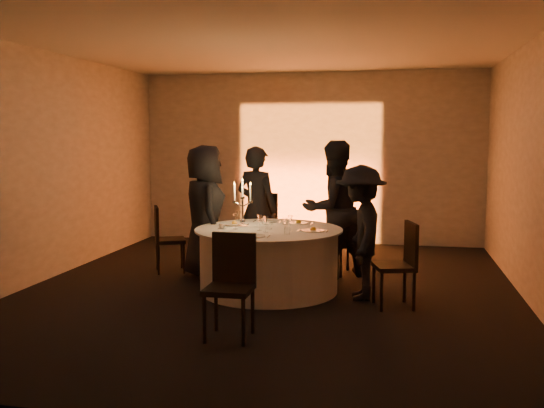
% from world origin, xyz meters
% --- Properties ---
extents(floor, '(7.00, 7.00, 0.00)m').
position_xyz_m(floor, '(0.00, 0.00, 0.00)').
color(floor, black).
rests_on(floor, ground).
extents(ceiling, '(7.00, 7.00, 0.00)m').
position_xyz_m(ceiling, '(0.00, 0.00, 3.00)').
color(ceiling, silver).
rests_on(ceiling, wall_back).
extents(wall_back, '(7.00, 0.00, 7.00)m').
position_xyz_m(wall_back, '(0.00, 3.50, 1.50)').
color(wall_back, '#A39E97').
rests_on(wall_back, floor).
extents(wall_front, '(7.00, 0.00, 7.00)m').
position_xyz_m(wall_front, '(0.00, -3.50, 1.50)').
color(wall_front, '#A39E97').
rests_on(wall_front, floor).
extents(wall_left, '(0.00, 7.00, 7.00)m').
position_xyz_m(wall_left, '(-3.00, 0.00, 1.50)').
color(wall_left, '#A39E97').
rests_on(wall_left, floor).
extents(wall_right, '(0.00, 7.00, 7.00)m').
position_xyz_m(wall_right, '(3.00, 0.00, 1.50)').
color(wall_right, '#A39E97').
rests_on(wall_right, floor).
extents(uplighter_fixture, '(0.25, 0.12, 0.10)m').
position_xyz_m(uplighter_fixture, '(0.00, 3.20, 0.05)').
color(uplighter_fixture, black).
rests_on(uplighter_fixture, floor).
extents(banquet_table, '(1.80, 1.80, 0.77)m').
position_xyz_m(banquet_table, '(0.00, 0.00, 0.38)').
color(banquet_table, black).
rests_on(banquet_table, floor).
extents(chair_left, '(0.54, 0.54, 0.92)m').
position_xyz_m(chair_left, '(-1.63, 0.72, 0.52)').
color(chair_left, black).
rests_on(chair_left, floor).
extents(chair_back_left, '(0.55, 0.55, 1.07)m').
position_xyz_m(chair_back_left, '(-0.37, 1.56, 0.61)').
color(chair_back_left, black).
rests_on(chair_back_left, floor).
extents(chair_back_right, '(0.53, 0.53, 0.87)m').
position_xyz_m(chair_back_right, '(0.88, 1.03, 0.48)').
color(chair_back_right, black).
rests_on(chair_back_right, floor).
extents(chair_right, '(0.51, 0.51, 0.95)m').
position_xyz_m(chair_right, '(1.58, -0.40, 0.53)').
color(chair_right, black).
rests_on(chair_right, floor).
extents(chair_front, '(0.43, 0.43, 0.98)m').
position_xyz_m(chair_front, '(-0.00, -1.72, 0.55)').
color(chair_front, black).
rests_on(chair_front, floor).
extents(guest_left, '(0.90, 1.03, 1.77)m').
position_xyz_m(guest_left, '(-0.98, 0.52, 0.89)').
color(guest_left, black).
rests_on(guest_left, floor).
extents(guest_back_left, '(0.74, 0.61, 1.75)m').
position_xyz_m(guest_back_left, '(-0.41, 1.15, 0.87)').
color(guest_back_left, black).
rests_on(guest_back_left, floor).
extents(guest_back_right, '(1.13, 1.09, 1.83)m').
position_xyz_m(guest_back_right, '(0.69, 0.89, 0.92)').
color(guest_back_right, black).
rests_on(guest_back_right, floor).
extents(guest_right, '(0.69, 1.07, 1.56)m').
position_xyz_m(guest_right, '(1.12, -0.13, 0.78)').
color(guest_right, black).
rests_on(guest_right, floor).
extents(plate_left, '(0.35, 0.29, 0.08)m').
position_xyz_m(plate_left, '(-0.49, 0.22, 0.79)').
color(plate_left, white).
rests_on(plate_left, banquet_table).
extents(plate_back_left, '(0.36, 0.25, 0.01)m').
position_xyz_m(plate_back_left, '(-0.14, 0.55, 0.78)').
color(plate_back_left, white).
rests_on(plate_back_left, banquet_table).
extents(plate_back_right, '(0.36, 0.26, 0.08)m').
position_xyz_m(plate_back_right, '(0.29, 0.48, 0.79)').
color(plate_back_right, white).
rests_on(plate_back_right, banquet_table).
extents(plate_right, '(0.36, 0.28, 0.08)m').
position_xyz_m(plate_right, '(0.56, -0.09, 0.79)').
color(plate_right, white).
rests_on(plate_right, banquet_table).
extents(plate_front, '(0.36, 0.26, 0.01)m').
position_xyz_m(plate_front, '(-0.04, -0.60, 0.78)').
color(plate_front, white).
rests_on(plate_front, banquet_table).
extents(coffee_cup, '(0.11, 0.11, 0.07)m').
position_xyz_m(coffee_cup, '(-0.55, -0.12, 0.80)').
color(coffee_cup, white).
rests_on(coffee_cup, banquet_table).
extents(candelabra, '(0.26, 0.12, 0.61)m').
position_xyz_m(candelabra, '(-0.35, 0.08, 0.98)').
color(candelabra, silver).
rests_on(candelabra, banquet_table).
extents(wine_glass_a, '(0.07, 0.07, 0.19)m').
position_xyz_m(wine_glass_a, '(0.29, -0.15, 0.91)').
color(wine_glass_a, white).
rests_on(wine_glass_a, banquet_table).
extents(wine_glass_b, '(0.07, 0.07, 0.19)m').
position_xyz_m(wine_glass_b, '(-0.39, -0.12, 0.91)').
color(wine_glass_b, white).
rests_on(wine_glass_b, banquet_table).
extents(wine_glass_c, '(0.07, 0.07, 0.19)m').
position_xyz_m(wine_glass_c, '(-0.07, -0.17, 0.91)').
color(wine_glass_c, white).
rests_on(wine_glass_c, banquet_table).
extents(wine_glass_d, '(0.07, 0.07, 0.19)m').
position_xyz_m(wine_glass_d, '(0.02, -0.28, 0.91)').
color(wine_glass_d, white).
rests_on(wine_glass_d, banquet_table).
extents(wine_glass_e, '(0.07, 0.07, 0.19)m').
position_xyz_m(wine_glass_e, '(-0.41, 0.10, 0.91)').
color(wine_glass_e, white).
rests_on(wine_glass_e, banquet_table).
extents(tumbler_a, '(0.07, 0.07, 0.09)m').
position_xyz_m(tumbler_a, '(-0.13, 0.33, 0.82)').
color(tumbler_a, white).
rests_on(tumbler_a, banquet_table).
extents(tumbler_b, '(0.07, 0.07, 0.09)m').
position_xyz_m(tumbler_b, '(0.30, -0.38, 0.82)').
color(tumbler_b, white).
rests_on(tumbler_b, banquet_table).
extents(tumbler_c, '(0.07, 0.07, 0.09)m').
position_xyz_m(tumbler_c, '(0.14, 0.36, 0.82)').
color(tumbler_c, white).
rests_on(tumbler_c, banquet_table).
extents(tumbler_d, '(0.07, 0.07, 0.09)m').
position_xyz_m(tumbler_d, '(0.02, -0.04, 0.82)').
color(tumbler_d, white).
rests_on(tumbler_d, banquet_table).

